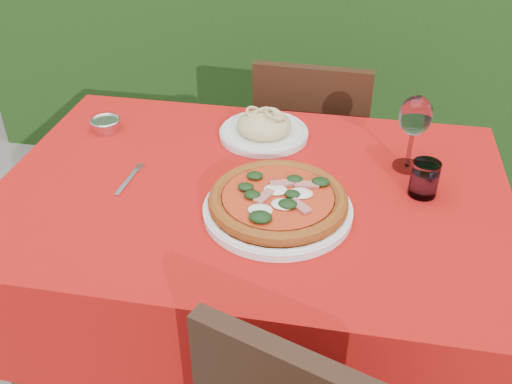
% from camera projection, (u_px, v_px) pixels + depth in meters
% --- Properties ---
extents(ground, '(60.00, 60.00, 0.00)m').
position_uv_depth(ground, '(253.00, 379.00, 1.83)').
color(ground, slate).
rests_on(ground, ground).
extents(dining_table, '(1.26, 0.86, 0.75)m').
position_uv_depth(dining_table, '(252.00, 234.00, 1.50)').
color(dining_table, '#432415').
rests_on(dining_table, ground).
extents(chair_far, '(0.40, 0.40, 0.85)m').
position_uv_depth(chair_far, '(311.00, 152.00, 2.06)').
color(chair_far, black).
rests_on(chair_far, ground).
extents(pizza_plate, '(0.34, 0.34, 0.06)m').
position_uv_depth(pizza_plate, '(278.00, 203.00, 1.30)').
color(pizza_plate, white).
rests_on(pizza_plate, dining_table).
extents(pasta_plate, '(0.25, 0.25, 0.07)m').
position_uv_depth(pasta_plate, '(264.00, 128.00, 1.61)').
color(pasta_plate, silver).
rests_on(pasta_plate, dining_table).
extents(water_glass, '(0.07, 0.07, 0.09)m').
position_uv_depth(water_glass, '(424.00, 180.00, 1.36)').
color(water_glass, silver).
rests_on(water_glass, dining_table).
extents(wine_glass, '(0.08, 0.08, 0.20)m').
position_uv_depth(wine_glass, '(415.00, 119.00, 1.40)').
color(wine_glass, silver).
rests_on(wine_glass, dining_table).
extents(fork, '(0.03, 0.16, 0.00)m').
position_uv_depth(fork, '(127.00, 182.00, 1.42)').
color(fork, silver).
rests_on(fork, dining_table).
extents(steel_ramekin, '(0.08, 0.08, 0.03)m').
position_uv_depth(steel_ramekin, '(106.00, 125.00, 1.65)').
color(steel_ramekin, silver).
rests_on(steel_ramekin, dining_table).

